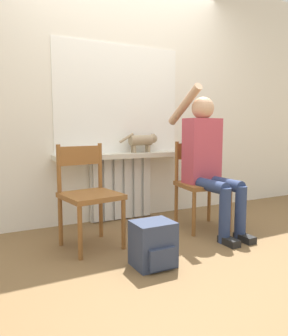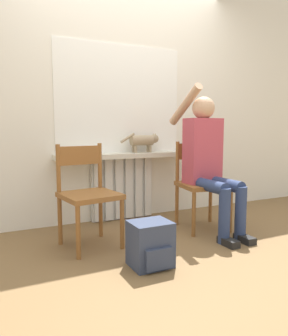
{
  "view_description": "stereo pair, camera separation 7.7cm",
  "coord_description": "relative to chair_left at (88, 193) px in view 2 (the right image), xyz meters",
  "views": [
    {
      "loc": [
        -1.4,
        -2.06,
        0.98
      ],
      "look_at": [
        0.0,
        0.62,
        0.62
      ],
      "focal_mm": 35.0,
      "sensor_mm": 36.0,
      "label": 1
    },
    {
      "loc": [
        -1.33,
        -2.1,
        0.98
      ],
      "look_at": [
        0.0,
        0.62,
        0.62
      ],
      "focal_mm": 35.0,
      "sensor_mm": 36.0,
      "label": 2
    }
  ],
  "objects": [
    {
      "name": "chair_left",
      "position": [
        0.0,
        0.0,
        0.0
      ],
      "size": [
        0.49,
        0.49,
        0.85
      ],
      "rotation": [
        0.0,
        0.0,
        0.15
      ],
      "color": "brown",
      "rests_on": "ground_plane"
    },
    {
      "name": "backpack",
      "position": [
        0.28,
        -0.61,
        -0.29
      ],
      "size": [
        0.29,
        0.27,
        0.33
      ],
      "color": "#333D56",
      "rests_on": "ground_plane"
    },
    {
      "name": "chair_right",
      "position": [
        1.15,
        0.0,
        0.0
      ],
      "size": [
        0.49,
        0.49,
        0.85
      ],
      "rotation": [
        0.0,
        0.0,
        -0.15
      ],
      "color": "brown",
      "rests_on": "ground_plane"
    },
    {
      "name": "cat",
      "position": [
        0.81,
        0.58,
        0.4
      ],
      "size": [
        0.45,
        0.11,
        0.21
      ],
      "color": "#9E896B",
      "rests_on": "windowsill"
    },
    {
      "name": "window_glass",
      "position": [
        0.57,
        0.68,
        0.84
      ],
      "size": [
        1.4,
        0.01,
        1.14
      ],
      "color": "white",
      "rests_on": "windowsill"
    },
    {
      "name": "radiator",
      "position": [
        0.57,
        0.64,
        -0.11
      ],
      "size": [
        0.69,
        0.08,
        0.68
      ],
      "color": "silver",
      "rests_on": "ground_plane"
    },
    {
      "name": "person",
      "position": [
        1.14,
        -0.11,
        0.26
      ],
      "size": [
        0.36,
        1.0,
        1.4
      ],
      "color": "navy",
      "rests_on": "ground_plane"
    },
    {
      "name": "ground_plane",
      "position": [
        0.57,
        -0.51,
        -0.45
      ],
      "size": [
        12.0,
        12.0,
        0.0
      ],
      "primitive_type": "plane",
      "color": "brown"
    },
    {
      "name": "wall_with_window",
      "position": [
        0.57,
        0.72,
        0.9
      ],
      "size": [
        7.0,
        0.06,
        2.7
      ],
      "color": "white",
      "rests_on": "ground_plane"
    },
    {
      "name": "windowsill",
      "position": [
        0.57,
        0.57,
        0.25
      ],
      "size": [
        1.46,
        0.23,
        0.05
      ],
      "color": "beige",
      "rests_on": "radiator"
    }
  ]
}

